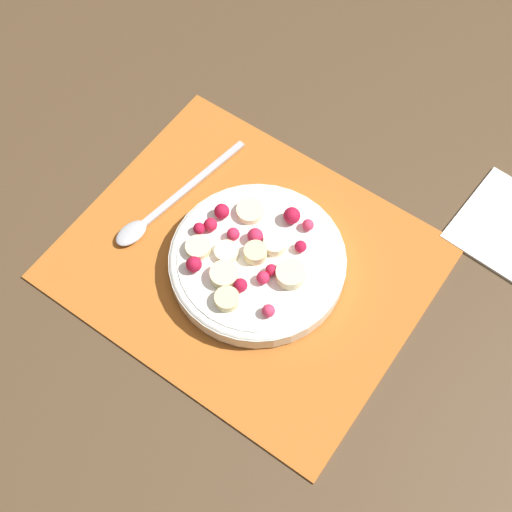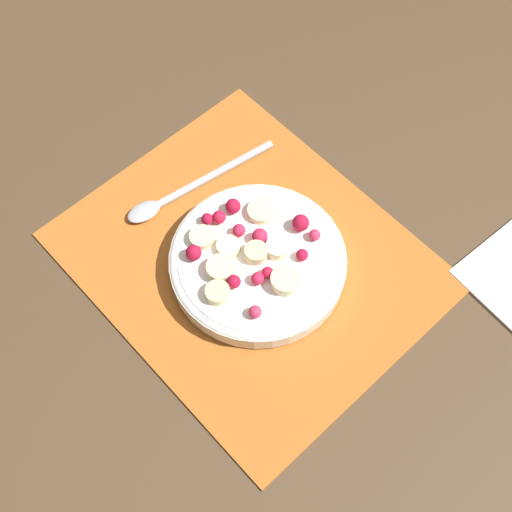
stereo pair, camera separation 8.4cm
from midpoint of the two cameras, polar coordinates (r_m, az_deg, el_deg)
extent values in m
plane|color=#4C3823|center=(0.88, 2.17, -0.64)|extent=(3.00, 3.00, 0.00)
cube|color=#B26023|center=(0.88, 2.17, -0.55)|extent=(0.43, 0.35, 0.01)
cylinder|color=silver|center=(0.86, 2.79, -0.92)|extent=(0.21, 0.21, 0.02)
torus|color=silver|center=(0.86, 2.81, -0.68)|extent=(0.21, 0.21, 0.01)
cylinder|color=white|center=(0.85, 2.83, -0.53)|extent=(0.19, 0.19, 0.00)
cylinder|color=beige|center=(0.84, 2.71, -0.13)|extent=(0.04, 0.04, 0.01)
cylinder|color=beige|center=(0.84, 0.02, -1.30)|extent=(0.05, 0.05, 0.01)
cylinder|color=#F4EAB7|center=(0.85, 4.56, 0.38)|extent=(0.04, 0.04, 0.01)
cylinder|color=beige|center=(0.88, 3.16, 3.36)|extent=(0.05, 0.05, 0.01)
cylinder|color=#F4EAB7|center=(0.85, 0.59, 0.49)|extent=(0.03, 0.03, 0.01)
cylinder|color=beige|center=(0.83, 5.29, -2.22)|extent=(0.05, 0.05, 0.01)
cylinder|color=beige|center=(0.86, -1.55, 1.24)|extent=(0.04, 0.04, 0.01)
cylinder|color=beige|center=(0.82, -0.17, -3.23)|extent=(0.04, 0.04, 0.01)
sphere|color=#DB3356|center=(0.86, 7.51, 1.43)|extent=(0.01, 0.01, 0.01)
sphere|color=#B21433|center=(0.85, 6.55, -0.17)|extent=(0.01, 0.01, 0.01)
sphere|color=red|center=(0.83, 3.83, -1.60)|extent=(0.01, 0.01, 0.01)
sphere|color=#D12347|center=(0.86, 1.42, 1.81)|extent=(0.02, 0.02, 0.02)
sphere|color=#D12347|center=(0.83, 3.03, -2.08)|extent=(0.02, 0.02, 0.02)
sphere|color=red|center=(0.87, -0.06, 2.99)|extent=(0.02, 0.02, 0.02)
sphere|color=#B21433|center=(0.87, 6.37, 2.41)|extent=(0.02, 0.02, 0.02)
sphere|color=#B21433|center=(0.84, -2.19, 0.00)|extent=(0.02, 0.02, 0.02)
sphere|color=#D12347|center=(0.86, 2.98, 1.48)|extent=(0.02, 0.02, 0.02)
sphere|color=#B21433|center=(0.88, 0.90, 3.77)|extent=(0.02, 0.02, 0.02)
sphere|color=#B21433|center=(0.87, -1.17, 2.74)|extent=(0.01, 0.01, 0.01)
sphere|color=#DB3356|center=(0.81, 2.91, -4.77)|extent=(0.02, 0.02, 0.02)
sphere|color=#B21433|center=(0.83, 1.12, -2.34)|extent=(0.02, 0.02, 0.02)
cube|color=#B2B2B7|center=(0.94, -0.64, 6.40)|extent=(0.04, 0.18, 0.00)
ellipsoid|color=#B2B2B7|center=(0.91, -6.37, 3.31)|extent=(0.03, 0.05, 0.01)
camera|label=1|loc=(0.04, -87.13, 5.30)|focal=50.00mm
camera|label=2|loc=(0.04, 92.87, -5.30)|focal=50.00mm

